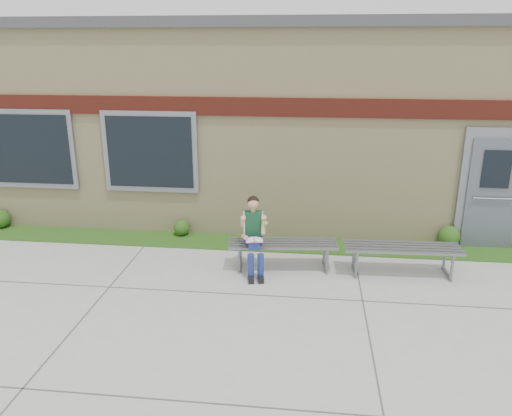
# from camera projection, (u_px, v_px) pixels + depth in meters

# --- Properties ---
(ground) EXTENTS (80.00, 80.00, 0.00)m
(ground) POSITION_uv_depth(u_px,v_px,m) (295.00, 314.00, 7.19)
(ground) COLOR #9E9E99
(ground) RESTS_ON ground
(grass_strip) EXTENTS (16.00, 0.80, 0.02)m
(grass_strip) POSITION_uv_depth(u_px,v_px,m) (301.00, 245.00, 9.65)
(grass_strip) COLOR #254B14
(grass_strip) RESTS_ON ground
(school_building) EXTENTS (16.20, 6.22, 4.20)m
(school_building) POSITION_uv_depth(u_px,v_px,m) (307.00, 114.00, 12.20)
(school_building) COLOR beige
(school_building) RESTS_ON ground
(bench_left) EXTENTS (1.89, 0.70, 0.48)m
(bench_left) POSITION_uv_depth(u_px,v_px,m) (283.00, 248.00, 8.57)
(bench_left) COLOR slate
(bench_left) RESTS_ON ground
(bench_right) EXTENTS (1.94, 0.60, 0.50)m
(bench_right) POSITION_uv_depth(u_px,v_px,m) (402.00, 253.00, 8.35)
(bench_right) COLOR slate
(bench_right) RESTS_ON ground
(girl) EXTENTS (0.48, 0.77, 1.31)m
(girl) POSITION_uv_depth(u_px,v_px,m) (254.00, 233.00, 8.33)
(girl) COLOR navy
(girl) RESTS_ON ground
(shrub_west) EXTENTS (0.39, 0.39, 0.39)m
(shrub_west) POSITION_uv_depth(u_px,v_px,m) (0.00, 219.00, 10.50)
(shrub_west) COLOR #254B14
(shrub_west) RESTS_ON grass_strip
(shrub_mid) EXTENTS (0.32, 0.32, 0.32)m
(shrub_mid) POSITION_uv_depth(u_px,v_px,m) (182.00, 228.00, 10.09)
(shrub_mid) COLOR #254B14
(shrub_mid) RESTS_ON grass_strip
(shrub_east) EXTENTS (0.41, 0.41, 0.41)m
(shrub_east) POSITION_uv_depth(u_px,v_px,m) (449.00, 236.00, 9.51)
(shrub_east) COLOR #254B14
(shrub_east) RESTS_ON grass_strip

